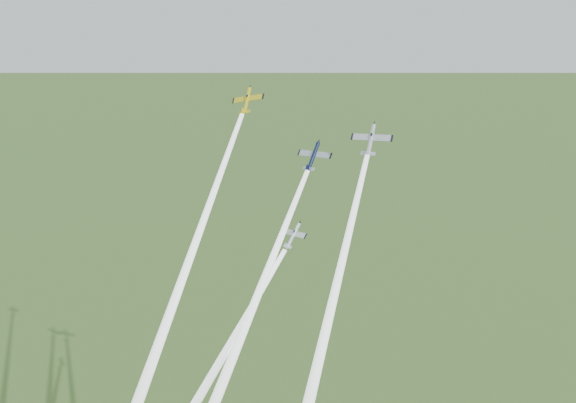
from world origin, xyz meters
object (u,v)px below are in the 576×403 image
object	(u,v)px
plane_silver_right	(371,140)
plane_yellow	(247,100)
plane_silver_low	(293,235)
plane_navy	(313,156)

from	to	relation	value
plane_silver_right	plane_yellow	bearing A→B (deg)	169.98
plane_silver_right	plane_silver_low	xyz separation A→B (m)	(-13.09, -5.68, -19.17)
plane_navy	plane_silver_right	size ratio (longest dim) A/B	0.97
plane_yellow	plane_silver_right	world-z (taller)	plane_yellow
plane_yellow	plane_silver_right	bearing A→B (deg)	-4.97
plane_yellow	plane_navy	size ratio (longest dim) A/B	0.97
plane_navy	plane_silver_right	distance (m)	13.75
plane_silver_right	plane_silver_low	size ratio (longest dim) A/B	1.17
plane_yellow	plane_silver_right	xyz separation A→B (m)	(27.96, -2.56, -4.66)
plane_yellow	plane_navy	distance (m)	18.13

